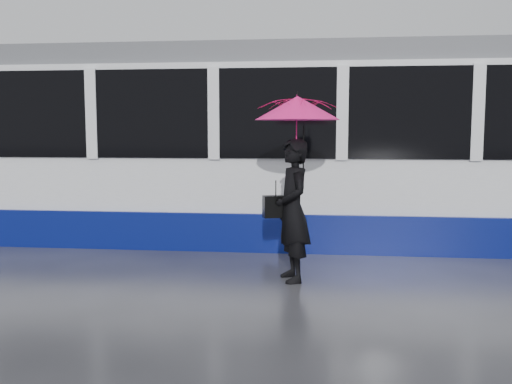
# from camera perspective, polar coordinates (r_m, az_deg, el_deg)

# --- Properties ---
(ground) EXTENTS (90.00, 90.00, 0.00)m
(ground) POSITION_cam_1_polar(r_m,az_deg,el_deg) (8.08, -7.33, -7.73)
(ground) COLOR #27272C
(ground) RESTS_ON ground
(rails) EXTENTS (34.00, 1.51, 0.02)m
(rails) POSITION_cam_1_polar(r_m,az_deg,el_deg) (10.47, -4.06, -4.44)
(rails) COLOR #3F3D38
(rails) RESTS_ON ground
(tram) EXTENTS (26.00, 2.56, 3.35)m
(tram) POSITION_cam_1_polar(r_m,az_deg,el_deg) (11.37, -20.66, 4.27)
(tram) COLOR white
(tram) RESTS_ON ground
(woman) EXTENTS (0.64, 0.78, 1.83)m
(woman) POSITION_cam_1_polar(r_m,az_deg,el_deg) (7.32, 3.69, -1.84)
(woman) COLOR black
(woman) RESTS_ON ground
(umbrella) EXTENTS (1.38, 1.38, 1.24)m
(umbrella) POSITION_cam_1_polar(r_m,az_deg,el_deg) (7.25, 4.15, 6.73)
(umbrella) COLOR #FF156F
(umbrella) RESTS_ON ground
(handbag) EXTENTS (0.36, 0.24, 0.46)m
(handbag) POSITION_cam_1_polar(r_m,az_deg,el_deg) (7.35, 1.99, -1.46)
(handbag) COLOR black
(handbag) RESTS_ON ground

